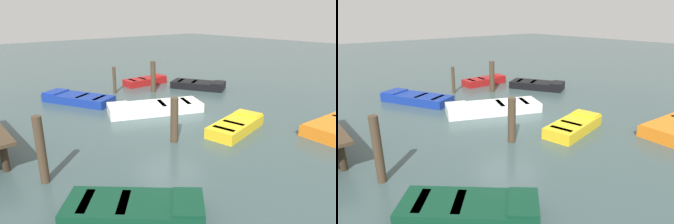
# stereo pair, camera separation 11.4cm
# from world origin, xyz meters

# --- Properties ---
(ground_plane) EXTENTS (80.00, 80.00, 0.00)m
(ground_plane) POSITION_xyz_m (0.00, 0.00, 0.00)
(ground_plane) COLOR #384C4C
(rowboat_yellow) EXTENTS (1.58, 2.82, 0.46)m
(rowboat_yellow) POSITION_xyz_m (-2.55, -1.18, 0.22)
(rowboat_yellow) COLOR gold
(rowboat_yellow) RESTS_ON ground_plane
(rowboat_dark_green) EXTENTS (2.79, 2.94, 0.46)m
(rowboat_dark_green) POSITION_xyz_m (-4.29, 4.47, 0.22)
(rowboat_dark_green) COLOR #0C3823
(rowboat_dark_green) RESTS_ON ground_plane
(rowboat_blue) EXTENTS (3.71, 2.72, 0.46)m
(rowboat_blue) POSITION_xyz_m (4.78, 1.81, 0.22)
(rowboat_blue) COLOR navy
(rowboat_blue) RESTS_ON ground_plane
(rowboat_black) EXTENTS (3.27, 2.58, 0.46)m
(rowboat_black) POSITION_xyz_m (3.05, -4.86, 0.22)
(rowboat_black) COLOR black
(rowboat_black) RESTS_ON ground_plane
(rowboat_white) EXTENTS (2.88, 4.35, 0.46)m
(rowboat_white) POSITION_xyz_m (1.18, -0.20, 0.22)
(rowboat_white) COLOR silver
(rowboat_white) RESTS_ON ground_plane
(rowboat_red) EXTENTS (1.05, 2.67, 0.46)m
(rowboat_red) POSITION_xyz_m (5.91, -3.08, 0.22)
(rowboat_red) COLOR maroon
(rowboat_red) RESTS_ON ground_plane
(mooring_piling_far_left) EXTENTS (0.18, 0.18, 1.44)m
(mooring_piling_far_left) POSITION_xyz_m (5.27, -0.56, 0.72)
(mooring_piling_far_left) COLOR #423323
(mooring_piling_far_left) RESTS_ON ground_plane
(mooring_piling_mid_right) EXTENTS (0.27, 0.27, 1.56)m
(mooring_piling_mid_right) POSITION_xyz_m (-1.79, 1.21, 0.78)
(mooring_piling_mid_right) COLOR #423323
(mooring_piling_mid_right) RESTS_ON ground_plane
(mooring_piling_near_left) EXTENTS (0.28, 0.28, 1.71)m
(mooring_piling_near_left) POSITION_xyz_m (4.14, -2.37, 0.85)
(mooring_piling_near_left) COLOR #423323
(mooring_piling_near_left) RESTS_ON ground_plane
(mooring_piling_near_right) EXTENTS (0.23, 0.23, 1.82)m
(mooring_piling_near_right) POSITION_xyz_m (-1.61, 5.49, 0.91)
(mooring_piling_near_right) COLOR #423323
(mooring_piling_near_right) RESTS_ON ground_plane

